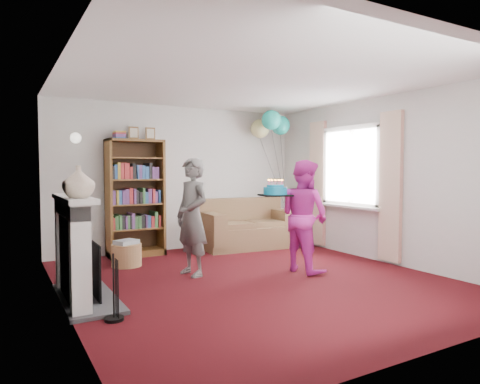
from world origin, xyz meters
TOP-DOWN VIEW (x-y plane):
  - ground at (0.00, 0.00)m, footprint 5.00×5.00m
  - wall_back at (0.00, 2.51)m, footprint 4.50×0.02m
  - wall_left at (-2.26, 0.00)m, footprint 0.02×5.00m
  - wall_right at (2.26, 0.00)m, footprint 0.02×5.00m
  - ceiling at (0.00, 0.00)m, footprint 4.50×5.00m
  - fireplace at (-2.09, 0.19)m, footprint 0.55×1.80m
  - window_bay at (2.21, 0.60)m, footprint 0.14×2.02m
  - wall_sconce at (-1.75, 2.36)m, footprint 0.16×0.23m
  - bookcase at (-0.87, 2.30)m, footprint 0.89×0.42m
  - sofa at (1.08, 2.07)m, footprint 1.65×0.87m
  - wicker_basket at (-1.20, 1.59)m, footprint 0.43×0.43m
  - person_striped at (-0.58, 0.64)m, footprint 0.48×0.63m
  - person_magenta at (0.84, 0.08)m, footprint 0.67×0.81m
  - birthday_cake at (0.44, 0.20)m, footprint 0.38×0.38m
  - balloons at (1.58, 2.02)m, footprint 0.68×0.73m
  - mantel_vase at (-2.12, -0.15)m, footprint 0.39×0.39m

SIDE VIEW (x-z plane):
  - ground at x=0.00m, z-range 0.00..0.00m
  - wicker_basket at x=-1.20m, z-range -0.02..0.36m
  - sofa at x=1.08m, z-range -0.11..0.77m
  - fireplace at x=-2.09m, z-range -0.05..1.07m
  - person_magenta at x=0.84m, z-range 0.00..1.53m
  - person_striped at x=-0.58m, z-range 0.00..1.56m
  - bookcase at x=-0.87m, z-range -0.12..1.97m
  - birthday_cake at x=0.44m, z-range 1.00..1.22m
  - window_bay at x=2.21m, z-range 0.10..2.30m
  - wall_back at x=0.00m, z-range 0.00..2.50m
  - wall_left at x=-2.26m, z-range 0.00..2.50m
  - wall_right at x=2.26m, z-range 0.00..2.50m
  - mantel_vase at x=-2.12m, z-range 1.12..1.44m
  - wall_sconce at x=-1.75m, z-range 1.80..1.96m
  - balloons at x=1.58m, z-range 1.32..3.12m
  - ceiling at x=0.00m, z-range 2.50..2.51m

